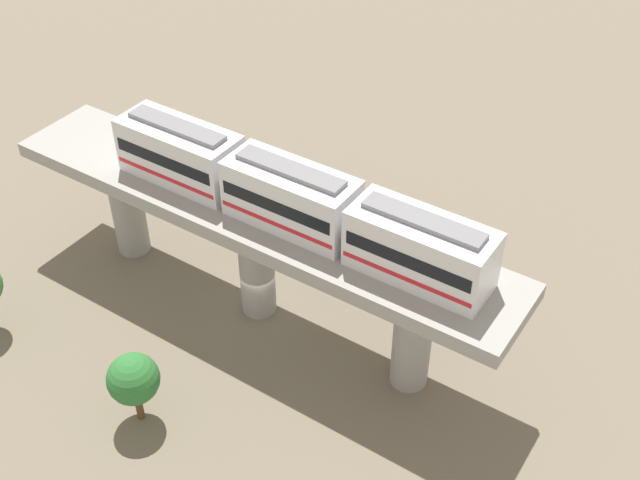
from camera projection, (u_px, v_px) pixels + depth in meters
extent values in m
plane|color=#706654|center=(259.00, 308.00, 45.02)|extent=(120.00, 120.00, 0.00)
cylinder|color=#999691|center=(412.00, 336.00, 39.04)|extent=(1.90, 1.90, 6.24)
cylinder|color=#999691|center=(257.00, 265.00, 43.04)|extent=(1.90, 1.90, 6.24)
cylinder|color=#999691|center=(127.00, 207.00, 47.04)|extent=(1.90, 1.90, 6.24)
cube|color=#999691|center=(253.00, 213.00, 40.81)|extent=(5.20, 28.85, 0.80)
cube|color=silver|center=(420.00, 249.00, 35.62)|extent=(2.60, 6.60, 3.00)
cube|color=black|center=(421.00, 245.00, 35.46)|extent=(2.64, 6.07, 0.70)
cube|color=red|center=(419.00, 262.00, 36.10)|extent=(2.64, 6.34, 0.24)
cube|color=slate|center=(423.00, 220.00, 34.59)|extent=(1.10, 5.61, 0.24)
cube|color=silver|center=(291.00, 198.00, 38.59)|extent=(2.60, 6.60, 3.00)
cube|color=black|center=(291.00, 193.00, 38.43)|extent=(2.64, 6.07, 0.70)
cube|color=red|center=(291.00, 210.00, 39.06)|extent=(2.64, 6.34, 0.24)
cube|color=slate|center=(290.00, 169.00, 37.56)|extent=(1.10, 5.61, 0.24)
cube|color=silver|center=(180.00, 153.00, 41.55)|extent=(2.60, 6.60, 3.00)
cube|color=black|center=(180.00, 149.00, 41.39)|extent=(2.64, 6.07, 0.70)
cube|color=red|center=(182.00, 165.00, 42.03)|extent=(2.64, 6.34, 0.24)
cube|color=slate|center=(177.00, 126.00, 40.52)|extent=(1.10, 5.61, 0.24)
cube|color=white|center=(222.00, 186.00, 53.16)|extent=(2.57, 4.47, 1.00)
cube|color=black|center=(219.00, 174.00, 52.66)|extent=(2.05, 2.57, 0.76)
cube|color=red|center=(441.00, 270.00, 46.71)|extent=(2.67, 4.49, 1.00)
cube|color=black|center=(440.00, 257.00, 46.21)|extent=(2.10, 2.60, 0.76)
cylinder|color=brown|center=(139.00, 403.00, 38.51)|extent=(0.36, 0.36, 2.07)
sphere|color=#2D7233|center=(133.00, 379.00, 37.42)|extent=(2.49, 2.49, 2.49)
cylinder|color=brown|center=(346.00, 245.00, 47.64)|extent=(0.36, 0.36, 2.03)
sphere|color=#2D7233|center=(347.00, 220.00, 46.47)|extent=(3.02, 3.02, 3.02)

